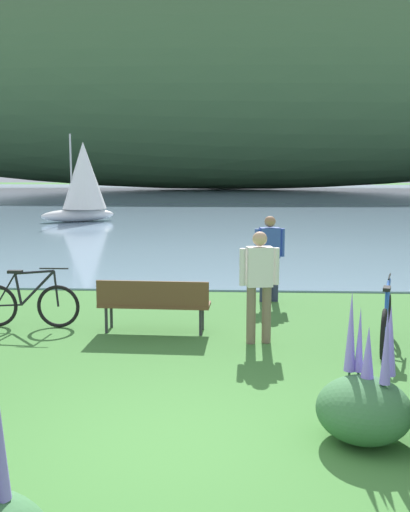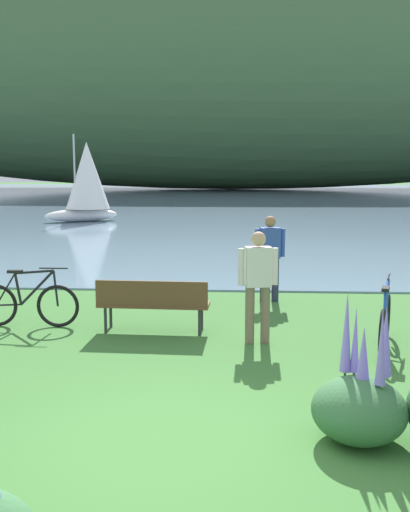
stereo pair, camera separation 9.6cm
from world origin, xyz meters
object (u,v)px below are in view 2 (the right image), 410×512
(park_bench_near_camera, at_px, (153,301))
(sailboat_nearest_to_shore, at_px, (86,181))
(bicycle_leaning_near_bench, at_px, (385,323))
(person_on_the_grass, at_px, (258,280))
(person_at_shoreline, at_px, (270,253))
(bicycle_beside_path, at_px, (27,303))

(park_bench_near_camera, distance_m, sailboat_nearest_to_shore, 20.39)
(park_bench_near_camera, height_order, bicycle_leaning_near_bench, bicycle_leaning_near_bench)
(person_on_the_grass, distance_m, sailboat_nearest_to_shore, 21.37)
(person_at_shoreline, bearing_deg, bicycle_leaning_near_bench, -63.47)
(person_on_the_grass, bearing_deg, person_at_shoreline, 83.56)
(bicycle_beside_path, bearing_deg, park_bench_near_camera, -6.25)
(bicycle_leaning_near_bench, xyz_separation_m, bicycle_beside_path, (-5.68, 0.93, 0.00))
(bicycle_leaning_near_bench, relative_size, person_at_shoreline, 1.00)
(bicycle_leaning_near_bench, xyz_separation_m, person_at_shoreline, (-1.53, 3.07, 0.58))
(park_bench_near_camera, distance_m, person_at_shoreline, 3.14)
(bicycle_beside_path, xyz_separation_m, person_at_shoreline, (4.14, 2.14, 0.58))
(park_bench_near_camera, distance_m, bicycle_beside_path, 2.17)
(person_on_the_grass, height_order, sailboat_nearest_to_shore, sailboat_nearest_to_shore)
(person_on_the_grass, xyz_separation_m, sailboat_nearest_to_shore, (-7.70, 19.90, 1.04))
(bicycle_beside_path, height_order, sailboat_nearest_to_shore, sailboat_nearest_to_shore)
(park_bench_near_camera, xyz_separation_m, person_on_the_grass, (1.67, -0.49, 0.46))
(sailboat_nearest_to_shore, bearing_deg, bicycle_leaning_near_bench, -64.57)
(bicycle_leaning_near_bench, xyz_separation_m, person_on_the_grass, (-1.86, 0.20, 0.58))
(person_at_shoreline, bearing_deg, sailboat_nearest_to_shore, 115.23)
(bicycle_beside_path, relative_size, sailboat_nearest_to_shore, 0.42)
(sailboat_nearest_to_shore, bearing_deg, bicycle_beside_path, -78.56)
(bicycle_leaning_near_bench, bearing_deg, park_bench_near_camera, 168.91)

